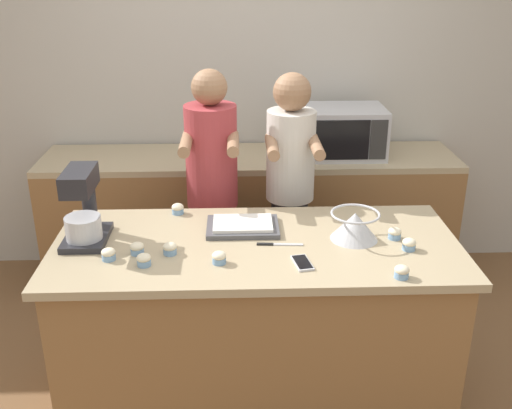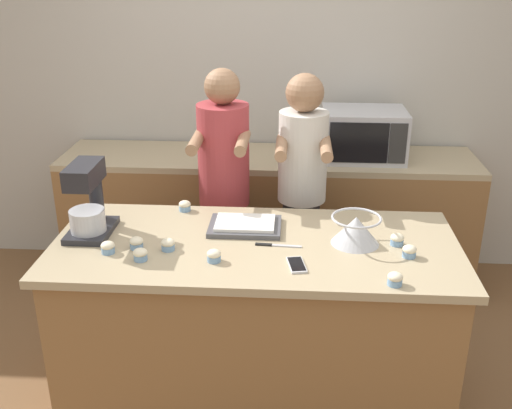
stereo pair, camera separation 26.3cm
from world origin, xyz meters
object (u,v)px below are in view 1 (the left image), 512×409
Objects in this scene: cupcake_4 at (170,248)px; cupcake_0 at (137,248)px; baking_tray at (243,226)px; knife at (277,244)px; person_right at (290,197)px; cupcake_3 at (409,244)px; cupcake_1 at (395,233)px; cell_phone at (302,263)px; stand_mixer at (83,210)px; microwave_oven at (343,132)px; cupcake_7 at (178,209)px; cupcake_8 at (219,258)px; person_left at (213,198)px; mixing_bowl at (355,225)px; cupcake_2 at (144,260)px; cupcake_5 at (402,272)px; cupcake_6 at (109,254)px.

cupcake_0 is at bearing 177.61° from cupcake_4.
baking_tray is 1.63× the size of knife.
person_right is 0.95m from cupcake_3.
knife is 3.44× the size of cupcake_1.
cell_phone is at bearing -9.33° from cupcake_0.
stand_mixer is 1.91m from microwave_oven.
stand_mixer reaches higher than cell_phone.
cupcake_7 is at bearing -150.33° from person_right.
stand_mixer reaches higher than cupcake_7.
cupcake_0 is 0.15m from cupcake_4.
microwave_oven is at bearing 61.88° from cupcake_8.
cupcake_7 is (-0.60, 0.58, 0.02)m from cell_phone.
microwave_oven is at bearing 49.81° from cupcake_0.
baking_tray is 1.35m from microwave_oven.
person_left reaches higher than stand_mixer.
cupcake_0 is at bearing -152.67° from baking_tray.
cupcake_0 is 0.39m from cupcake_8.
cell_phone is (-0.28, -0.25, -0.07)m from mixing_bowl.
cupcake_3 is (0.77, -0.25, 0.01)m from baking_tray.
stand_mixer is 1.29m from mixing_bowl.
knife is (-0.10, 0.19, -0.00)m from cell_phone.
microwave_oven is 8.43× the size of cupcake_0.
mixing_bowl is (1.29, -0.02, -0.09)m from stand_mixer.
cupcake_1 is 1.00× the size of cupcake_2.
mixing_bowl reaches higher than cupcake_8.
stand_mixer reaches higher than cupcake_2.
microwave_oven reaches higher than cupcake_5.
mixing_bowl reaches higher than cupcake_0.
person_left is at bearing -146.14° from microwave_oven.
microwave_oven is 8.43× the size of cupcake_5.
cupcake_3 is at bearing 6.58° from cupcake_8.
cupcake_2 is at bearing -106.23° from person_left.
microwave_oven is 1.44m from knife.
cupcake_8 is at bearing 168.60° from cupcake_5.
cupcake_0 reaches higher than knife.
person_right is at bearing 46.49° from cupcake_0.
cupcake_2 is 1.12m from cupcake_5.
cupcake_6 is at bearing -170.94° from knife.
cupcake_8 is (-0.78, 0.16, 0.00)m from cupcake_5.
person_left is at bearing 135.55° from mixing_bowl.
cupcake_8 is (0.06, -0.92, 0.09)m from person_left.
cupcake_1 reaches higher than cell_phone.
mixing_bowl is at bearing -13.47° from baking_tray.
cupcake_2 and cupcake_8 have the same top height.
cupcake_3 and cupcake_8 have the same top height.
stand_mixer is 0.43m from cupcake_2.
person_right is (0.46, -0.00, -0.00)m from person_left.
mixing_bowl reaches higher than cupcake_1.
cupcake_7 is (-0.00, 0.46, 0.00)m from cupcake_4.
cupcake_7 is (0.27, 0.51, 0.00)m from cupcake_6.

